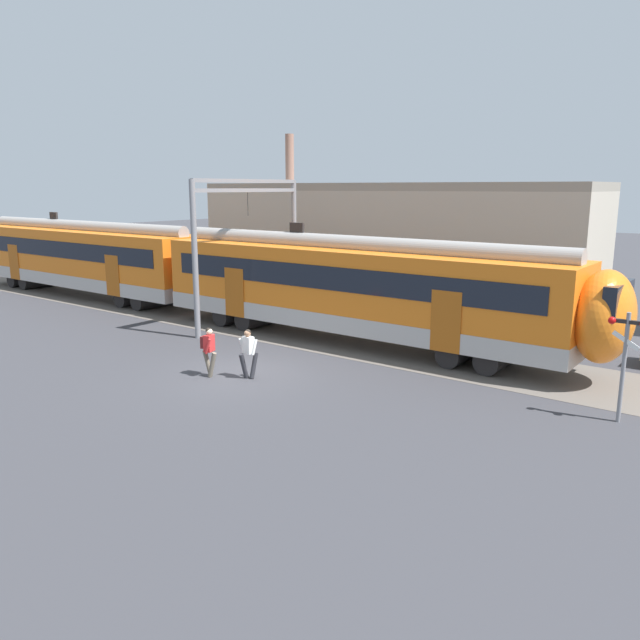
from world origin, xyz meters
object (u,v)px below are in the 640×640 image
at_px(pedestrian_white, 248,350).
at_px(crossing_signal, 625,350).
at_px(commuter_train, 203,271).
at_px(pedestrian_red, 209,347).

xyz_separation_m(pedestrian_white, crossing_signal, (10.62, 3.11, 1.05)).
xyz_separation_m(commuter_train, crossing_signal, (19.28, -2.95, -0.24)).
distance_m(commuter_train, crossing_signal, 19.51).
bearing_deg(pedestrian_red, pedestrian_white, 26.53).
height_order(commuter_train, pedestrian_red, commuter_train).
bearing_deg(pedestrian_red, commuter_train, 138.10).
bearing_deg(commuter_train, pedestrian_red, -41.90).
bearing_deg(pedestrian_white, commuter_train, 145.00).
bearing_deg(pedestrian_red, crossing_signal, 17.46).
xyz_separation_m(pedestrian_red, pedestrian_white, (1.22, 0.61, -0.03)).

